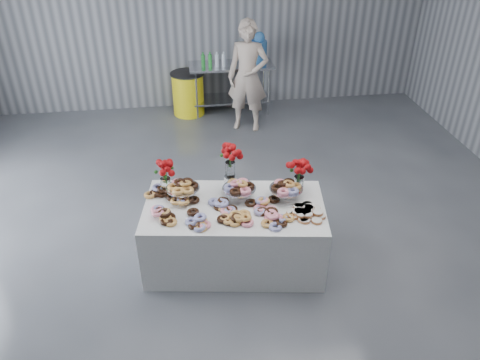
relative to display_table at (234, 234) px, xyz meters
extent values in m
plane|color=#3C3F44|center=(0.08, 0.00, -0.38)|extent=(9.00, 9.00, 0.00)
cube|color=white|center=(0.00, 0.00, 0.00)|extent=(2.03, 1.27, 0.75)
cube|color=silver|center=(0.47, 4.10, 0.51)|extent=(1.50, 0.60, 0.04)
cube|color=silver|center=(0.47, 4.10, -0.12)|extent=(1.40, 0.55, 0.03)
cylinder|color=silver|center=(-0.18, 3.85, 0.05)|extent=(0.04, 0.04, 0.86)
cylinder|color=silver|center=(1.12, 3.85, 0.05)|extent=(0.04, 0.04, 0.86)
cylinder|color=silver|center=(-0.18, 4.35, 0.05)|extent=(0.04, 0.04, 0.86)
cylinder|color=silver|center=(1.12, 4.35, 0.05)|extent=(0.04, 0.04, 0.86)
cylinder|color=silver|center=(-0.52, 0.23, 0.44)|extent=(0.06, 0.06, 0.12)
cylinder|color=silver|center=(-0.52, 0.23, 0.50)|extent=(0.36, 0.36, 0.01)
cylinder|color=silver|center=(0.07, 0.14, 0.44)|extent=(0.06, 0.06, 0.12)
cylinder|color=silver|center=(0.07, 0.14, 0.50)|extent=(0.36, 0.36, 0.01)
cylinder|color=silver|center=(0.57, 0.07, 0.44)|extent=(0.06, 0.06, 0.12)
cylinder|color=silver|center=(0.57, 0.07, 0.50)|extent=(0.36, 0.36, 0.01)
cylinder|color=white|center=(-0.70, 0.36, 0.46)|extent=(0.11, 0.11, 0.18)
cylinder|color=#1E5919|center=(-0.70, 0.36, 0.59)|extent=(0.04, 0.04, 0.18)
cylinder|color=white|center=(0.74, 0.19, 0.46)|extent=(0.11, 0.11, 0.18)
cylinder|color=#1E5919|center=(0.74, 0.19, 0.59)|extent=(0.04, 0.04, 0.18)
cylinder|color=silver|center=(0.00, 0.35, 0.45)|extent=(0.14, 0.14, 0.15)
cylinder|color=white|center=(0.00, 0.35, 0.61)|extent=(0.11, 0.11, 0.18)
cylinder|color=#1E5919|center=(0.00, 0.35, 0.75)|extent=(0.04, 0.04, 0.18)
cylinder|color=#3B7ECA|center=(0.97, 4.10, 0.73)|extent=(0.28, 0.28, 0.40)
sphere|color=#3B7ECA|center=(0.97, 4.10, 0.98)|extent=(0.20, 0.20, 0.20)
imported|color=#CC8C93|center=(0.66, 3.37, 0.55)|extent=(0.78, 0.64, 1.85)
cylinder|color=yellow|center=(-0.32, 4.10, 0.00)|extent=(0.56, 0.56, 0.76)
cylinder|color=black|center=(-0.32, 4.10, 0.39)|extent=(0.61, 0.61, 0.02)
camera|label=1|loc=(-0.49, -3.97, 3.24)|focal=35.00mm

